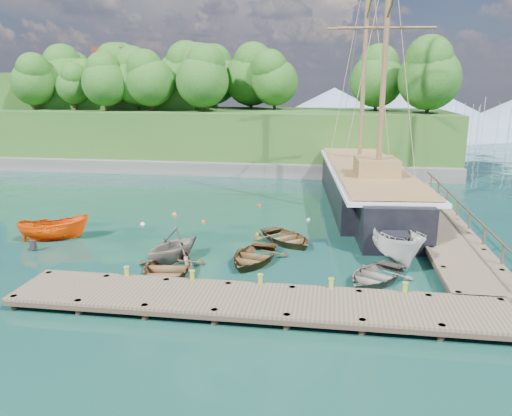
{
  "coord_description": "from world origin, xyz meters",
  "views": [
    {
      "loc": [
        4.79,
        -24.78,
        8.99
      ],
      "look_at": [
        0.67,
        2.52,
        2.0
      ],
      "focal_mm": 35.0,
      "sensor_mm": 36.0,
      "label": 1
    }
  ],
  "objects_px": {
    "rowboat_3": "(374,281)",
    "motorboat_orange": "(55,240)",
    "rowboat_1": "(174,260)",
    "rowboat_4": "(287,243)",
    "cabin_boat_white": "(394,259)",
    "rowboat_0": "(167,276)",
    "schooner": "(366,188)",
    "rowboat_2": "(253,262)"
  },
  "relations": [
    {
      "from": "rowboat_4",
      "to": "cabin_boat_white",
      "type": "bearing_deg",
      "value": -57.67
    },
    {
      "from": "rowboat_0",
      "to": "rowboat_2",
      "type": "height_order",
      "value": "rowboat_0"
    },
    {
      "from": "rowboat_1",
      "to": "rowboat_4",
      "type": "distance_m",
      "value": 6.72
    },
    {
      "from": "rowboat_0",
      "to": "rowboat_4",
      "type": "distance_m",
      "value": 7.88
    },
    {
      "from": "rowboat_0",
      "to": "motorboat_orange",
      "type": "height_order",
      "value": "motorboat_orange"
    },
    {
      "from": "schooner",
      "to": "rowboat_2",
      "type": "bearing_deg",
      "value": -120.45
    },
    {
      "from": "rowboat_3",
      "to": "motorboat_orange",
      "type": "relative_size",
      "value": 0.99
    },
    {
      "from": "rowboat_3",
      "to": "motorboat_orange",
      "type": "bearing_deg",
      "value": -159.36
    },
    {
      "from": "rowboat_1",
      "to": "schooner",
      "type": "bearing_deg",
      "value": 78.7
    },
    {
      "from": "motorboat_orange",
      "to": "rowboat_3",
      "type": "bearing_deg",
      "value": -124.88
    },
    {
      "from": "rowboat_2",
      "to": "cabin_boat_white",
      "type": "relative_size",
      "value": 0.75
    },
    {
      "from": "cabin_boat_white",
      "to": "schooner",
      "type": "height_order",
      "value": "schooner"
    },
    {
      "from": "rowboat_0",
      "to": "schooner",
      "type": "xyz_separation_m",
      "value": [
        10.28,
        16.2,
        1.23
      ]
    },
    {
      "from": "rowboat_3",
      "to": "rowboat_4",
      "type": "height_order",
      "value": "rowboat_4"
    },
    {
      "from": "schooner",
      "to": "motorboat_orange",
      "type": "bearing_deg",
      "value": -152.66
    },
    {
      "from": "rowboat_0",
      "to": "rowboat_1",
      "type": "bearing_deg",
      "value": 90.89
    },
    {
      "from": "rowboat_2",
      "to": "cabin_boat_white",
      "type": "distance_m",
      "value": 7.38
    },
    {
      "from": "rowboat_1",
      "to": "schooner",
      "type": "distance_m",
      "value": 17.67
    },
    {
      "from": "rowboat_0",
      "to": "rowboat_4",
      "type": "relative_size",
      "value": 1.18
    },
    {
      "from": "rowboat_1",
      "to": "motorboat_orange",
      "type": "relative_size",
      "value": 0.92
    },
    {
      "from": "rowboat_2",
      "to": "rowboat_4",
      "type": "distance_m",
      "value": 3.67
    },
    {
      "from": "rowboat_2",
      "to": "schooner",
      "type": "bearing_deg",
      "value": 77.12
    },
    {
      "from": "rowboat_0",
      "to": "rowboat_2",
      "type": "bearing_deg",
      "value": 25.45
    },
    {
      "from": "rowboat_1",
      "to": "rowboat_2",
      "type": "bearing_deg",
      "value": 31.28
    },
    {
      "from": "cabin_boat_white",
      "to": "rowboat_0",
      "type": "bearing_deg",
      "value": -173.05
    },
    {
      "from": "rowboat_2",
      "to": "schooner",
      "type": "relative_size",
      "value": 0.14
    },
    {
      "from": "rowboat_4",
      "to": "rowboat_3",
      "type": "bearing_deg",
      "value": -88.14
    },
    {
      "from": "rowboat_1",
      "to": "rowboat_2",
      "type": "relative_size",
      "value": 0.86
    },
    {
      "from": "rowboat_4",
      "to": "cabin_boat_white",
      "type": "height_order",
      "value": "cabin_boat_white"
    },
    {
      "from": "rowboat_2",
      "to": "rowboat_3",
      "type": "height_order",
      "value": "rowboat_2"
    },
    {
      "from": "rowboat_1",
      "to": "rowboat_3",
      "type": "relative_size",
      "value": 0.92
    },
    {
      "from": "rowboat_2",
      "to": "rowboat_4",
      "type": "xyz_separation_m",
      "value": [
        1.44,
        3.38,
        0.0
      ]
    },
    {
      "from": "rowboat_2",
      "to": "rowboat_1",
      "type": "bearing_deg",
      "value": -161.93
    },
    {
      "from": "rowboat_4",
      "to": "motorboat_orange",
      "type": "xyz_separation_m",
      "value": [
        -13.51,
        -1.47,
        0.0
      ]
    },
    {
      "from": "rowboat_1",
      "to": "rowboat_4",
      "type": "bearing_deg",
      "value": 59.95
    },
    {
      "from": "rowboat_4",
      "to": "rowboat_1",
      "type": "bearing_deg",
      "value": 174.28
    },
    {
      "from": "rowboat_2",
      "to": "schooner",
      "type": "height_order",
      "value": "schooner"
    },
    {
      "from": "rowboat_3",
      "to": "rowboat_1",
      "type": "bearing_deg",
      "value": -155.42
    },
    {
      "from": "rowboat_1",
      "to": "rowboat_4",
      "type": "height_order",
      "value": "rowboat_1"
    },
    {
      "from": "rowboat_0",
      "to": "cabin_boat_white",
      "type": "distance_m",
      "value": 11.72
    },
    {
      "from": "motorboat_orange",
      "to": "cabin_boat_white",
      "type": "bearing_deg",
      "value": -114.7
    },
    {
      "from": "motorboat_orange",
      "to": "rowboat_1",
      "type": "bearing_deg",
      "value": -129.73
    }
  ]
}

